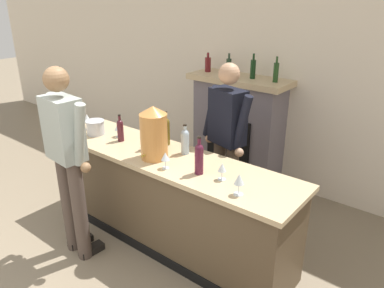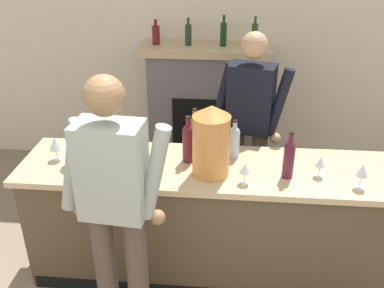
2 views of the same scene
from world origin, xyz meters
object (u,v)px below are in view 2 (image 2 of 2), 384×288
at_px(wine_bottle_merlot_tall, 234,140).
at_px(wine_glass_mid_counter, 321,163).
at_px(wine_bottle_rose_blush, 131,147).
at_px(wine_bottle_burgundy_dark, 289,157).
at_px(person_bartender, 249,126).
at_px(fireplace_stone, 204,110).
at_px(wine_glass_back_row, 245,169).
at_px(copper_dispenser, 211,141).
at_px(wine_glass_by_dispenser, 362,171).
at_px(ice_bucket_steel, 80,154).
at_px(wine_bottle_riesling_slim, 195,133).
at_px(wine_glass_front_left, 118,145).
at_px(wine_glass_near_bucket, 55,144).
at_px(wine_bottle_chardonnay_pale, 188,141).
at_px(person_customer, 116,212).

relative_size(wine_bottle_merlot_tall, wine_glass_mid_counter, 1.95).
bearing_deg(wine_bottle_rose_blush, wine_bottle_burgundy_dark, -4.69).
bearing_deg(person_bartender, wine_bottle_burgundy_dark, -73.09).
bearing_deg(person_bartender, fireplace_stone, 114.86).
bearing_deg(wine_glass_back_row, person_bartender, 86.46).
bearing_deg(copper_dispenser, wine_glass_by_dispenser, -5.56).
distance_m(fireplace_stone, wine_bottle_merlot_tall, 1.52).
xyz_separation_m(copper_dispenser, ice_bucket_steel, (-0.91, 0.05, -0.17)).
xyz_separation_m(wine_bottle_riesling_slim, wine_glass_front_left, (-0.53, -0.15, -0.05)).
xyz_separation_m(fireplace_stone, wine_glass_front_left, (-0.52, -1.54, 0.34)).
bearing_deg(wine_bottle_burgundy_dark, wine_glass_mid_counter, 7.24).
bearing_deg(wine_bottle_rose_blush, wine_bottle_riesling_slim, 26.97).
distance_m(wine_bottle_burgundy_dark, wine_bottle_riesling_slim, 0.71).
distance_m(ice_bucket_steel, wine_bottle_burgundy_dark, 1.43).
xyz_separation_m(wine_bottle_merlot_tall, wine_glass_near_bucket, (-1.26, -0.16, -0.01)).
bearing_deg(wine_bottle_chardonnay_pale, wine_glass_near_bucket, -175.86).
height_order(fireplace_stone, ice_bucket_steel, fireplace_stone).
xyz_separation_m(wine_bottle_merlot_tall, wine_glass_back_row, (0.07, -0.35, -0.02)).
bearing_deg(copper_dispenser, wine_glass_mid_counter, 2.25).
relative_size(wine_bottle_chardonnay_pale, wine_glass_back_row, 2.29).
distance_m(copper_dispenser, wine_glass_back_row, 0.29).
height_order(wine_bottle_chardonnay_pale, wine_glass_front_left, wine_bottle_chardonnay_pale).
distance_m(person_customer, wine_glass_near_bucket, 0.90).
relative_size(fireplace_stone, wine_bottle_merlot_tall, 5.86).
bearing_deg(wine_bottle_burgundy_dark, wine_glass_front_left, 172.60).
bearing_deg(wine_bottle_merlot_tall, wine_bottle_burgundy_dark, -34.96).
bearing_deg(wine_bottle_rose_blush, wine_glass_front_left, 148.73).
distance_m(wine_bottle_chardonnay_pale, wine_bottle_burgundy_dark, 0.70).
bearing_deg(wine_glass_back_row, wine_bottle_burgundy_dark, 19.87).
bearing_deg(person_customer, wine_glass_front_left, 102.77).
height_order(wine_glass_front_left, wine_glass_by_dispenser, wine_glass_by_dispenser).
bearing_deg(wine_glass_front_left, person_customer, -77.23).
xyz_separation_m(person_customer, wine_bottle_riesling_slim, (0.37, 0.88, 0.09)).
height_order(wine_bottle_rose_blush, wine_glass_mid_counter, wine_bottle_rose_blush).
relative_size(wine_bottle_rose_blush, wine_bottle_burgundy_dark, 0.85).
distance_m(wine_bottle_burgundy_dark, wine_glass_near_bucket, 1.62).
bearing_deg(wine_glass_near_bucket, copper_dispenser, -4.75).
bearing_deg(wine_bottle_chardonnay_pale, person_customer, -114.53).
bearing_deg(wine_bottle_rose_blush, person_customer, -84.98).
bearing_deg(wine_bottle_riesling_slim, wine_glass_by_dispenser, -20.09).
bearing_deg(wine_glass_near_bucket, ice_bucket_steel, -12.62).
bearing_deg(wine_glass_near_bucket, fireplace_stone, 59.11).
bearing_deg(person_bartender, wine_glass_near_bucket, -154.17).
bearing_deg(fireplace_stone, wine_bottle_rose_blush, -104.44).
relative_size(wine_glass_mid_counter, wine_glass_by_dispenser, 0.85).
distance_m(wine_bottle_merlot_tall, wine_glass_front_left, 0.83).
bearing_deg(wine_bottle_merlot_tall, wine_glass_near_bucket, -172.79).
xyz_separation_m(wine_bottle_riesling_slim, wine_glass_near_bucket, (-0.97, -0.21, -0.03)).
xyz_separation_m(wine_bottle_rose_blush, wine_bottle_chardonnay_pale, (0.39, 0.07, 0.03)).
xyz_separation_m(fireplace_stone, wine_glass_near_bucket, (-0.96, -1.60, 0.36)).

